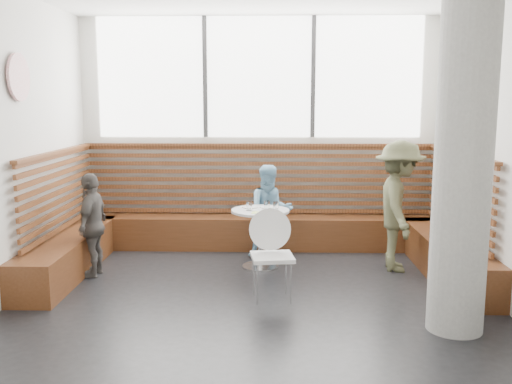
{
  "coord_description": "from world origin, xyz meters",
  "views": [
    {
      "loc": [
        0.18,
        -5.58,
        2.07
      ],
      "look_at": [
        0.0,
        1.0,
        1.0
      ],
      "focal_mm": 40.0,
      "sensor_mm": 36.0,
      "label": 1
    }
  ],
  "objects_px": {
    "adult_man": "(399,206)",
    "cafe_chair": "(272,247)",
    "concrete_column": "(464,154)",
    "cafe_table": "(260,226)",
    "child_back": "(270,211)",
    "child_left": "(93,225)"
  },
  "relations": [
    {
      "from": "child_back",
      "to": "child_left",
      "type": "relative_size",
      "value": 1.0
    },
    {
      "from": "concrete_column",
      "to": "cafe_table",
      "type": "height_order",
      "value": "concrete_column"
    },
    {
      "from": "adult_man",
      "to": "cafe_table",
      "type": "bearing_deg",
      "value": 94.85
    },
    {
      "from": "concrete_column",
      "to": "child_left",
      "type": "height_order",
      "value": "concrete_column"
    },
    {
      "from": "concrete_column",
      "to": "child_back",
      "type": "xyz_separation_m",
      "value": [
        -1.68,
        2.38,
        -0.99
      ]
    },
    {
      "from": "cafe_table",
      "to": "child_left",
      "type": "relative_size",
      "value": 0.6
    },
    {
      "from": "child_left",
      "to": "cafe_chair",
      "type": "bearing_deg",
      "value": 74.41
    },
    {
      "from": "child_back",
      "to": "adult_man",
      "type": "bearing_deg",
      "value": -27.41
    },
    {
      "from": "concrete_column",
      "to": "child_back",
      "type": "height_order",
      "value": "concrete_column"
    },
    {
      "from": "cafe_table",
      "to": "cafe_chair",
      "type": "distance_m",
      "value": 1.09
    },
    {
      "from": "concrete_column",
      "to": "cafe_chair",
      "type": "distance_m",
      "value": 2.13
    },
    {
      "from": "cafe_table",
      "to": "adult_man",
      "type": "distance_m",
      "value": 1.7
    },
    {
      "from": "cafe_chair",
      "to": "child_back",
      "type": "xyz_separation_m",
      "value": [
        -0.03,
        1.57,
        0.07
      ]
    },
    {
      "from": "adult_man",
      "to": "cafe_chair",
      "type": "bearing_deg",
      "value": 130.23
    },
    {
      "from": "adult_man",
      "to": "child_left",
      "type": "relative_size",
      "value": 1.3
    },
    {
      "from": "child_back",
      "to": "child_left",
      "type": "xyz_separation_m",
      "value": [
        -2.09,
        -0.86,
        -0.0
      ]
    },
    {
      "from": "child_back",
      "to": "cafe_table",
      "type": "bearing_deg",
      "value": -112.48
    },
    {
      "from": "cafe_chair",
      "to": "concrete_column",
      "type": "bearing_deg",
      "value": -33.93
    },
    {
      "from": "cafe_chair",
      "to": "adult_man",
      "type": "relative_size",
      "value": 0.59
    },
    {
      "from": "cafe_chair",
      "to": "child_back",
      "type": "bearing_deg",
      "value": 83.09
    },
    {
      "from": "child_back",
      "to": "child_left",
      "type": "height_order",
      "value": "same"
    },
    {
      "from": "concrete_column",
      "to": "child_back",
      "type": "relative_size",
      "value": 2.61
    }
  ]
}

